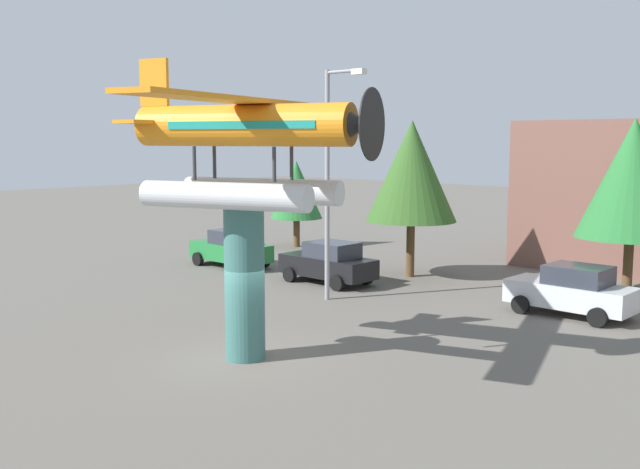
# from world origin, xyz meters

# --- Properties ---
(ground_plane) EXTENTS (140.00, 140.00, 0.00)m
(ground_plane) POSITION_xyz_m (0.00, 0.00, 0.00)
(ground_plane) COLOR #605B54
(display_pedestal) EXTENTS (1.10, 1.10, 4.21)m
(display_pedestal) POSITION_xyz_m (0.00, 0.00, 2.11)
(display_pedestal) COLOR #386B66
(display_pedestal) RESTS_ON ground
(floatplane_monument) EXTENTS (7.20, 10.18, 4.00)m
(floatplane_monument) POSITION_xyz_m (0.12, 0.04, 5.88)
(floatplane_monument) COLOR silver
(floatplane_monument) RESTS_ON display_pedestal
(car_near_green) EXTENTS (4.20, 2.02, 1.76)m
(car_near_green) POSITION_xyz_m (-11.55, 9.17, 0.88)
(car_near_green) COLOR #237A38
(car_near_green) RESTS_ON ground
(car_mid_black) EXTENTS (4.20, 2.02, 1.76)m
(car_mid_black) POSITION_xyz_m (-5.48, 9.34, 0.88)
(car_mid_black) COLOR black
(car_mid_black) RESTS_ON ground
(car_far_silver) EXTENTS (4.20, 2.02, 1.76)m
(car_far_silver) POSITION_xyz_m (4.40, 10.86, 0.88)
(car_far_silver) COLOR silver
(car_far_silver) RESTS_ON ground
(streetlight_primary) EXTENTS (1.84, 0.28, 8.48)m
(streetlight_primary) POSITION_xyz_m (-3.25, 7.04, 4.89)
(streetlight_primary) COLOR gray
(streetlight_primary) RESTS_ON ground
(tree_west) EXTENTS (2.86, 2.86, 4.79)m
(tree_west) POSITION_xyz_m (-13.87, 15.82, 3.18)
(tree_west) COLOR brown
(tree_west) RESTS_ON ground
(tree_east) EXTENTS (3.92, 3.92, 6.81)m
(tree_east) POSITION_xyz_m (-3.91, 12.91, 4.61)
(tree_east) COLOR brown
(tree_east) RESTS_ON ground
(tree_center_back) EXTENTS (4.05, 4.05, 6.80)m
(tree_center_back) POSITION_xyz_m (4.64, 15.13, 4.54)
(tree_center_back) COLOR brown
(tree_center_back) RESTS_ON ground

